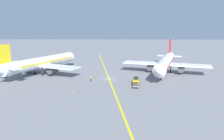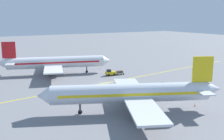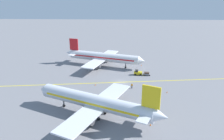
% 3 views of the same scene
% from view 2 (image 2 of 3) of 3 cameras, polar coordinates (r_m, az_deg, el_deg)
% --- Properties ---
extents(ground_plane, '(400.00, 400.00, 0.00)m').
position_cam_2_polar(ground_plane, '(72.23, -1.72, -2.91)').
color(ground_plane, slate).
extents(apron_yellow_centreline, '(16.29, 119.00, 0.01)m').
position_cam_2_polar(apron_yellow_centreline, '(72.23, -1.72, -2.91)').
color(apron_yellow_centreline, yellow).
rests_on(apron_yellow_centreline, ground).
extents(airplane_at_gate, '(27.67, 33.62, 10.60)m').
position_cam_2_polar(airplane_at_gate, '(50.04, 4.57, -5.09)').
color(airplane_at_gate, silver).
rests_on(airplane_at_gate, ground).
extents(airplane_adjacent_stand, '(28.23, 34.65, 10.60)m').
position_cam_2_polar(airplane_adjacent_stand, '(85.02, -12.29, 1.58)').
color(airplane_adjacent_stand, white).
rests_on(airplane_adjacent_stand, ground).
extents(baggage_tug_white, '(2.03, 3.15, 2.11)m').
position_cam_2_polar(baggage_tug_white, '(81.47, -0.39, -0.59)').
color(baggage_tug_white, gold).
rests_on(baggage_tug_white, ground).
extents(baggage_cart_trailing, '(1.68, 2.74, 1.24)m').
position_cam_2_polar(baggage_cart_trailing, '(82.85, 1.70, -0.49)').
color(baggage_cart_trailing, gray).
rests_on(baggage_cart_trailing, ground).
extents(ground_crew_worker, '(0.36, 0.53, 1.68)m').
position_cam_2_polar(ground_crew_worker, '(69.73, 2.79, -2.67)').
color(ground_crew_worker, '#23232D').
rests_on(ground_crew_worker, ground).
extents(traffic_cone_near_nose, '(0.32, 0.32, 0.55)m').
position_cam_2_polar(traffic_cone_near_nose, '(65.90, -6.89, -4.16)').
color(traffic_cone_near_nose, orange).
rests_on(traffic_cone_near_nose, ground).
extents(traffic_cone_mid_apron, '(0.32, 0.32, 0.55)m').
position_cam_2_polar(traffic_cone_mid_apron, '(73.87, 11.02, -2.57)').
color(traffic_cone_mid_apron, orange).
rests_on(traffic_cone_mid_apron, ground).
extents(traffic_cone_by_wingtip, '(0.32, 0.32, 0.55)m').
position_cam_2_polar(traffic_cone_by_wingtip, '(56.72, 17.61, -7.23)').
color(traffic_cone_by_wingtip, orange).
rests_on(traffic_cone_by_wingtip, ground).
extents(traffic_cone_far_edge, '(0.32, 0.32, 0.55)m').
position_cam_2_polar(traffic_cone_far_edge, '(92.17, -2.64, 0.42)').
color(traffic_cone_far_edge, orange).
rests_on(traffic_cone_far_edge, ground).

